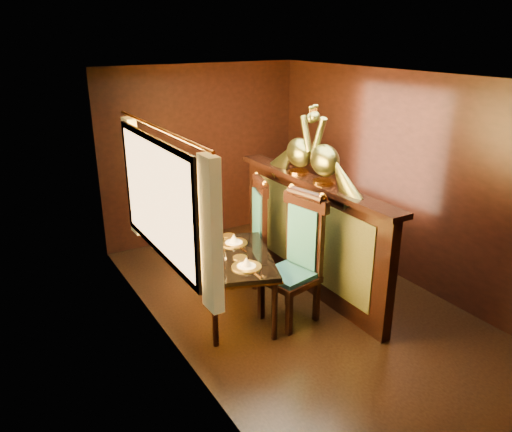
% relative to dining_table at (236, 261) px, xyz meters
% --- Properties ---
extents(ground, '(5.00, 5.00, 0.00)m').
position_rel_dining_table_xyz_m(ground, '(0.70, -0.22, -0.64)').
color(ground, black).
rests_on(ground, ground).
extents(room_shell, '(3.04, 5.04, 2.52)m').
position_rel_dining_table_xyz_m(room_shell, '(0.62, -0.21, 0.94)').
color(room_shell, black).
rests_on(room_shell, ground).
extents(partition, '(0.26, 2.70, 1.36)m').
position_rel_dining_table_xyz_m(partition, '(1.02, 0.08, 0.07)').
color(partition, black).
rests_on(partition, ground).
extents(dining_table, '(1.09, 1.38, 0.91)m').
position_rel_dining_table_xyz_m(dining_table, '(0.00, 0.00, 0.00)').
color(dining_table, black).
rests_on(dining_table, ground).
extents(chair_left, '(0.60, 0.63, 1.43)m').
position_rel_dining_table_xyz_m(chair_left, '(0.56, -0.34, 0.11)').
color(chair_left, black).
rests_on(chair_left, ground).
extents(chair_right, '(0.60, 0.61, 1.32)m').
position_rel_dining_table_xyz_m(chair_right, '(0.59, 0.62, 0.05)').
color(chair_right, black).
rests_on(chair_right, ground).
extents(peacock_left, '(0.26, 0.69, 0.83)m').
position_rel_dining_table_xyz_m(peacock_left, '(1.03, -0.12, 1.13)').
color(peacock_left, '#1A503C').
rests_on(peacock_left, partition).
extents(peacock_right, '(0.25, 0.67, 0.80)m').
position_rel_dining_table_xyz_m(peacock_right, '(1.03, 0.34, 1.12)').
color(peacock_right, '#1A503C').
rests_on(peacock_right, partition).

